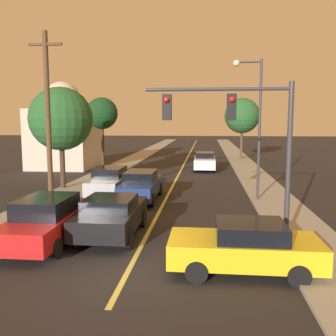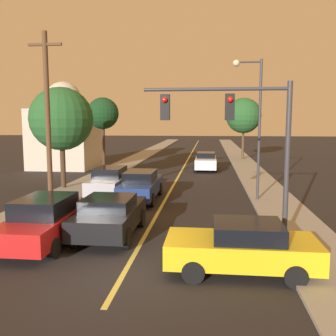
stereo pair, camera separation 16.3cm
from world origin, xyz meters
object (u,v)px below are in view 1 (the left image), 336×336
at_px(car_far_oncoming, 205,161).
at_px(utility_pole_left, 48,118).
at_px(traffic_signal_mast, 240,127).
at_px(car_near_lane_front, 111,215).
at_px(streetlamp_right, 254,112).
at_px(tree_left_near, 102,114).
at_px(car_crossing_right, 245,246).
at_px(car_outer_lane_second, 111,181).
at_px(tree_right_near, 242,116).
at_px(domed_building_left, 64,132).
at_px(tree_left_far, 61,119).
at_px(car_outer_lane_front, 49,219).
at_px(car_near_lane_second, 141,185).

relative_size(car_far_oncoming, utility_pole_left, 0.63).
relative_size(traffic_signal_mast, utility_pole_left, 0.67).
xyz_separation_m(car_near_lane_front, streetlamp_right, (5.95, 6.88, 3.98)).
bearing_deg(tree_left_near, traffic_signal_mast, -60.43).
relative_size(traffic_signal_mast, streetlamp_right, 0.75).
height_order(traffic_signal_mast, utility_pole_left, utility_pole_left).
height_order(car_crossing_right, streetlamp_right, streetlamp_right).
height_order(car_outer_lane_second, traffic_signal_mast, traffic_signal_mast).
bearing_deg(tree_right_near, streetlamp_right, -93.73).
xyz_separation_m(car_near_lane_front, car_far_oncoming, (3.38, 19.61, -0.01)).
bearing_deg(domed_building_left, tree_right_near, 28.16).
relative_size(car_near_lane_front, car_outer_lane_second, 0.87).
distance_m(utility_pole_left, tree_left_far, 5.78).
bearing_deg(streetlamp_right, car_near_lane_front, -130.87).
distance_m(tree_right_near, domed_building_left, 19.25).
distance_m(car_outer_lane_front, traffic_signal_mast, 7.45).
bearing_deg(domed_building_left, car_near_lane_front, -64.34).
height_order(car_far_oncoming, streetlamp_right, streetlamp_right).
relative_size(car_outer_lane_front, domed_building_left, 0.66).
distance_m(car_near_lane_second, utility_pole_left, 5.98).
bearing_deg(tree_right_near, tree_left_far, -123.38).
bearing_deg(car_outer_lane_second, car_crossing_right, -57.93).
bearing_deg(tree_right_near, car_far_oncoming, -113.37).
xyz_separation_m(car_outer_lane_second, streetlamp_right, (7.99, -0.91, 3.97)).
bearing_deg(tree_right_near, tree_left_near, -135.98).
distance_m(car_crossing_right, domed_building_left, 26.88).
bearing_deg(streetlamp_right, car_outer_lane_second, 173.53).
bearing_deg(tree_right_near, car_crossing_right, -94.94).
bearing_deg(car_outer_lane_second, tree_left_near, 108.37).
bearing_deg(tree_left_far, utility_pole_left, -74.01).
height_order(car_crossing_right, traffic_signal_mast, traffic_signal_mast).
bearing_deg(domed_building_left, car_far_oncoming, -0.94).
xyz_separation_m(car_near_lane_front, tree_left_far, (-5.53, 9.28, 3.62)).
distance_m(streetlamp_right, utility_pole_left, 10.38).
bearing_deg(car_near_lane_second, traffic_signal_mast, -55.15).
height_order(streetlamp_right, utility_pole_left, utility_pole_left).
height_order(car_far_oncoming, domed_building_left, domed_building_left).
relative_size(streetlamp_right, domed_building_left, 0.94).
height_order(car_outer_lane_second, utility_pole_left, utility_pole_left).
bearing_deg(streetlamp_right, car_near_lane_second, -175.87).
relative_size(traffic_signal_mast, domed_building_left, 0.70).
relative_size(car_near_lane_front, traffic_signal_mast, 0.80).
xyz_separation_m(car_outer_lane_front, car_outer_lane_second, (-0.00, 8.68, -0.01)).
relative_size(car_near_lane_front, domed_building_left, 0.56).
distance_m(car_near_lane_second, tree_left_far, 7.17).
xyz_separation_m(tree_left_near, domed_building_left, (-4.47, 2.96, -1.59)).
xyz_separation_m(car_outer_lane_second, car_crossing_right, (6.68, -10.66, -0.08)).
bearing_deg(tree_left_far, car_far_oncoming, 49.24).
bearing_deg(domed_building_left, car_outer_lane_front, -70.14).
relative_size(car_crossing_right, tree_right_near, 0.64).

